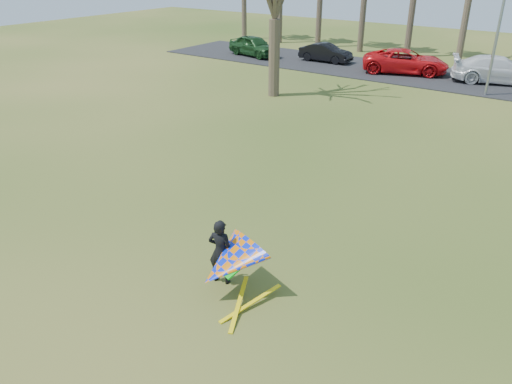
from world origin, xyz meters
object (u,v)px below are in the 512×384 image
Objects in this scene: car_1 at (326,53)px; car_3 at (499,70)px; car_0 at (254,46)px; kite_flyer at (228,262)px; car_2 at (405,61)px; streetlight at (505,14)px.

car_3 is at bearing -89.77° from car_1.
car_0 is at bearing 101.00° from car_1.
car_1 is at bearing -65.96° from car_0.
kite_flyer is (17.29, -25.17, 0.01)m from car_0.
car_1 is (5.74, 1.20, -0.12)m from car_0.
car_0 is 30.53m from kite_flyer.
car_3 reaches higher than car_0.
car_0 is 12.04m from car_2.
streetlight is 18.56m from car_0.
car_3 is at bearing -73.21° from car_0.
car_2 is (-6.07, 2.92, -3.62)m from streetlight.
car_1 is (-12.34, 3.30, -3.75)m from streetlight.
car_0 reaches higher than car_1.
streetlight reaches higher than car_3.
car_0 is 0.82× the size of car_3.
streetlight is 23.36m from kite_flyer.
streetlight is 1.44× the size of car_3.
car_2 is 26.52m from kite_flyer.
car_1 is at bearing 68.83° from car_2.
car_3 is (5.77, 0.59, 0.03)m from car_2.
streetlight is at bearing -105.77° from car_1.
streetlight reaches higher than kite_flyer.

